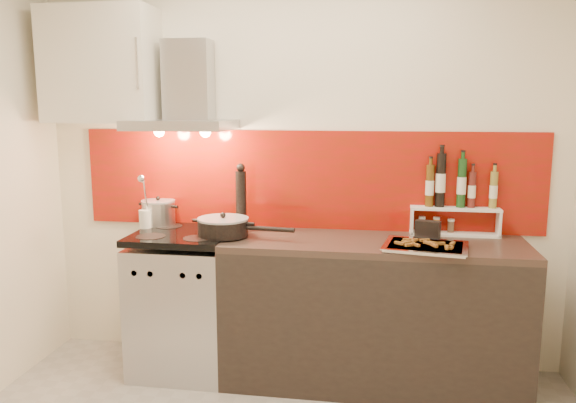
% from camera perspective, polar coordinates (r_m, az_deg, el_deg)
% --- Properties ---
extents(back_wall, '(3.40, 0.02, 2.60)m').
position_cam_1_polar(back_wall, '(3.67, 1.11, 3.48)').
color(back_wall, silver).
rests_on(back_wall, ground).
extents(backsplash, '(3.00, 0.02, 0.64)m').
position_cam_1_polar(backsplash, '(3.66, 1.86, 2.20)').
color(backsplash, maroon).
rests_on(backsplash, back_wall).
extents(range_stove, '(0.60, 0.60, 0.91)m').
position_cam_1_polar(range_stove, '(3.74, -10.46, -10.10)').
color(range_stove, '#B7B7BA').
rests_on(range_stove, ground).
extents(counter, '(1.80, 0.60, 0.90)m').
position_cam_1_polar(counter, '(3.54, 8.57, -11.05)').
color(counter, black).
rests_on(counter, ground).
extents(range_hood, '(0.62, 0.50, 0.61)m').
position_cam_1_polar(range_hood, '(3.65, -10.35, 10.26)').
color(range_hood, '#B7B7BA').
rests_on(range_hood, back_wall).
extents(upper_cabinet, '(0.70, 0.35, 0.72)m').
position_cam_1_polar(upper_cabinet, '(3.87, -18.42, 12.97)').
color(upper_cabinet, beige).
rests_on(upper_cabinet, back_wall).
extents(stock_pot, '(0.22, 0.22, 0.19)m').
position_cam_1_polar(stock_pot, '(3.86, -13.02, -1.08)').
color(stock_pot, '#B7B7BA').
rests_on(stock_pot, range_stove).
extents(saute_pan, '(0.61, 0.32, 0.15)m').
position_cam_1_polar(saute_pan, '(3.47, -6.51, -2.55)').
color(saute_pan, black).
rests_on(saute_pan, range_stove).
extents(utensil_jar, '(0.08, 0.12, 0.37)m').
position_cam_1_polar(utensil_jar, '(3.76, -14.36, -1.14)').
color(utensil_jar, silver).
rests_on(utensil_jar, range_stove).
extents(pepper_mill, '(0.07, 0.07, 0.44)m').
position_cam_1_polar(pepper_mill, '(3.60, -4.80, 0.30)').
color(pepper_mill, black).
rests_on(pepper_mill, counter).
extents(step_shelf, '(0.54, 0.15, 0.51)m').
position_cam_1_polar(step_shelf, '(3.63, 16.46, -0.09)').
color(step_shelf, white).
rests_on(step_shelf, counter).
extents(caddy_box, '(0.16, 0.10, 0.12)m').
position_cam_1_polar(caddy_box, '(3.45, 14.00, -2.93)').
color(caddy_box, black).
rests_on(caddy_box, counter).
extents(baking_tray, '(0.51, 0.42, 0.03)m').
position_cam_1_polar(baking_tray, '(3.27, 13.79, -4.42)').
color(baking_tray, silver).
rests_on(baking_tray, counter).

